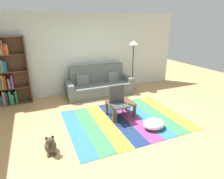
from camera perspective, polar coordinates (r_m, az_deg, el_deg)
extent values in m
plane|color=tan|center=(4.78, 2.29, -9.65)|extent=(14.00, 14.00, 0.00)
cube|color=silver|center=(6.64, -7.22, 10.80)|extent=(6.80, 0.10, 2.70)
cube|color=teal|center=(4.47, -10.91, -12.16)|extent=(0.37, 2.25, 0.01)
cube|color=#387F4C|center=(4.54, -6.32, -11.35)|extent=(0.37, 2.25, 0.01)
cube|color=gold|center=(4.64, -1.94, -10.50)|extent=(0.37, 2.25, 0.01)
cube|color=navy|center=(4.77, 2.22, -9.63)|extent=(0.37, 2.25, 0.01)
cube|color=#843370|center=(4.92, 6.12, -8.77)|extent=(0.37, 2.25, 0.01)
cube|color=teal|center=(5.10, 9.75, -7.93)|extent=(0.37, 2.25, 0.01)
cube|color=#387F4C|center=(5.29, 13.12, -7.12)|extent=(0.37, 2.25, 0.01)
cube|color=gold|center=(5.50, 16.23, -6.34)|extent=(0.37, 2.25, 0.01)
cube|color=#59605B|center=(6.42, -3.65, 0.02)|extent=(1.90, 0.80, 0.40)
cube|color=#59605B|center=(6.54, -4.64, 4.95)|extent=(1.90, 0.20, 0.60)
cube|color=#59605B|center=(6.14, -12.83, -0.54)|extent=(0.18, 0.80, 0.56)
cube|color=#59605B|center=(6.79, 4.62, 1.80)|extent=(0.18, 0.80, 0.56)
cube|color=slate|center=(6.32, -8.98, 2.94)|extent=(0.42, 0.19, 0.36)
cube|color=slate|center=(6.66, 0.22, 4.03)|extent=(0.42, 0.19, 0.36)
cube|color=brown|center=(6.20, -24.26, 5.42)|extent=(0.04, 0.28, 2.01)
cube|color=brown|center=(6.36, -28.14, 5.15)|extent=(0.90, 0.01, 2.01)
cube|color=brown|center=(6.51, -26.85, -3.55)|extent=(0.86, 0.28, 0.02)
cube|color=brown|center=(6.35, -27.52, 0.58)|extent=(0.86, 0.28, 0.02)
cube|color=brown|center=(6.23, -28.21, 4.88)|extent=(0.86, 0.28, 0.02)
cube|color=brown|center=(6.15, -28.94, 9.33)|extent=(0.86, 0.28, 0.02)
cube|color=brown|center=(6.10, -29.70, 13.88)|extent=(0.86, 0.28, 0.02)
cube|color=#334CB2|center=(6.46, -30.52, -2.87)|extent=(0.04, 0.17, 0.28)
cube|color=gold|center=(6.45, -30.13, -2.17)|extent=(0.04, 0.21, 0.42)
cube|color=#334CB2|center=(6.45, -29.65, -2.18)|extent=(0.05, 0.22, 0.40)
cube|color=black|center=(6.43, -29.17, -2.32)|extent=(0.05, 0.18, 0.37)
cube|color=green|center=(6.44, -28.59, -2.02)|extent=(0.05, 0.23, 0.41)
cube|color=green|center=(6.46, -27.98, -2.38)|extent=(0.05, 0.25, 0.30)
cube|color=black|center=(6.41, -27.60, -2.11)|extent=(0.03, 0.18, 0.37)
cube|color=green|center=(6.41, -27.17, -1.95)|extent=(0.04, 0.20, 0.39)
cube|color=#8C6647|center=(6.32, -30.92, 2.05)|extent=(0.03, 0.22, 0.43)
cube|color=green|center=(6.31, -30.58, 2.05)|extent=(0.03, 0.22, 0.42)
cube|color=orange|center=(6.29, -30.30, 1.97)|extent=(0.03, 0.19, 0.40)
cube|color=red|center=(6.32, -29.83, 2.08)|extent=(0.05, 0.25, 0.39)
cube|color=black|center=(6.30, -29.32, 1.63)|extent=(0.03, 0.20, 0.29)
cube|color=gold|center=(6.29, -28.99, 1.69)|extent=(0.03, 0.19, 0.30)
cube|color=#334CB2|center=(6.29, -28.60, 1.70)|extent=(0.03, 0.20, 0.28)
cube|color=purple|center=(6.30, -28.18, 2.23)|extent=(0.04, 0.25, 0.38)
cube|color=#8C6647|center=(6.21, -31.04, 6.07)|extent=(0.03, 0.23, 0.33)
cube|color=#668C99|center=(6.20, -30.63, 6.21)|extent=(0.04, 0.21, 0.35)
cube|color=green|center=(6.20, -30.17, 6.17)|extent=(0.03, 0.23, 0.33)
cube|color=#334CB2|center=(6.16, -29.73, 6.16)|extent=(0.04, 0.17, 0.33)
cube|color=gold|center=(6.12, -30.85, 10.40)|extent=(0.03, 0.21, 0.27)
cube|color=#8C6647|center=(6.10, -30.54, 11.00)|extent=(0.04, 0.19, 0.39)
cube|color=red|center=(6.12, -29.92, 10.72)|extent=(0.05, 0.23, 0.31)
cube|color=orange|center=(6.09, -29.42, 10.62)|extent=(0.04, 0.18, 0.28)
cube|color=#513826|center=(4.87, 2.60, -4.14)|extent=(0.67, 0.55, 0.04)
cube|color=#513826|center=(4.65, 0.53, -7.95)|extent=(0.06, 0.06, 0.35)
cube|color=#513826|center=(4.89, 6.89, -6.65)|extent=(0.06, 0.06, 0.35)
cube|color=#513826|center=(5.03, -1.62, -5.72)|extent=(0.06, 0.06, 0.35)
cube|color=#513826|center=(5.26, 4.36, -4.64)|extent=(0.06, 0.06, 0.35)
ellipsoid|color=white|center=(4.52, 12.60, -10.23)|extent=(0.52, 0.44, 0.22)
ellipsoid|color=#473D33|center=(3.88, -18.30, -16.05)|extent=(0.22, 0.30, 0.26)
sphere|color=#473D33|center=(3.69, -18.41, -14.72)|extent=(0.15, 0.15, 0.15)
ellipsoid|color=black|center=(3.65, -18.30, -15.36)|extent=(0.06, 0.07, 0.05)
ellipsoid|color=black|center=(3.68, -19.37, -13.99)|extent=(0.05, 0.04, 0.08)
ellipsoid|color=black|center=(3.68, -17.70, -13.76)|extent=(0.05, 0.04, 0.08)
sphere|color=#473D33|center=(3.82, -18.85, -18.53)|extent=(0.06, 0.06, 0.06)
sphere|color=#473D33|center=(3.83, -16.98, -18.27)|extent=(0.06, 0.06, 0.06)
cylinder|color=black|center=(7.11, 6.13, 0.29)|extent=(0.26, 0.26, 0.02)
cylinder|color=black|center=(6.89, 6.37, 6.76)|extent=(0.03, 0.03, 1.62)
cone|color=white|center=(6.76, 6.65, 14.05)|extent=(0.32, 0.32, 0.14)
cube|color=black|center=(4.82, 3.64, -4.04)|extent=(0.11, 0.15, 0.02)
cube|color=#38383D|center=(4.58, 2.36, -4.83)|extent=(0.40, 0.40, 0.03)
cube|color=#38383D|center=(4.64, 1.44, -1.29)|extent=(0.40, 0.03, 0.44)
cylinder|color=#38383D|center=(4.48, 1.28, -8.67)|extent=(0.02, 0.02, 0.42)
cylinder|color=#38383D|center=(4.61, 5.16, -7.85)|extent=(0.02, 0.02, 0.42)
cylinder|color=#38383D|center=(4.76, -0.43, -6.91)|extent=(0.02, 0.02, 0.42)
cylinder|color=#38383D|center=(4.88, 3.27, -6.20)|extent=(0.02, 0.02, 0.42)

